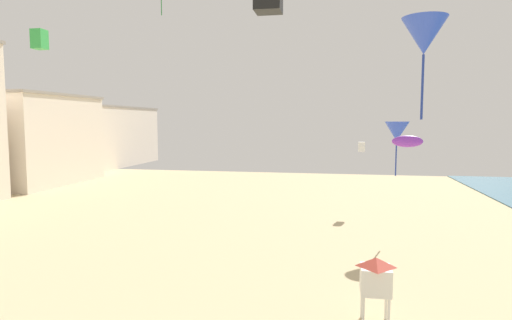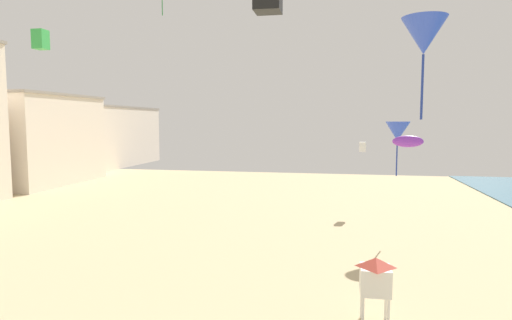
% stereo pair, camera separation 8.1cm
% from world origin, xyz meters
% --- Properties ---
extents(boardwalk_hotel_mid, '(17.12, 15.09, 10.80)m').
position_xyz_m(boardwalk_hotel_mid, '(-30.17, 43.63, 5.41)').
color(boardwalk_hotel_mid, silver).
rests_on(boardwalk_hotel_mid, ground).
extents(boardwalk_hotel_far, '(11.06, 21.71, 10.05)m').
position_xyz_m(boardwalk_hotel_far, '(-30.17, 65.01, 5.03)').
color(boardwalk_hotel_far, silver).
rests_on(boardwalk_hotel_far, ground).
extents(lifeguard_stand, '(1.10, 1.10, 2.55)m').
position_xyz_m(lifeguard_stand, '(10.92, 14.02, 1.84)').
color(lifeguard_stand, white).
rests_on(lifeguard_stand, ground).
extents(kite_green_box, '(0.83, 0.83, 1.30)m').
position_xyz_m(kite_green_box, '(-10.47, 24.24, 13.10)').
color(kite_green_box, green).
extents(kite_blue_delta, '(1.57, 1.57, 3.56)m').
position_xyz_m(kite_blue_delta, '(12.36, 14.18, 10.55)').
color(kite_blue_delta, blue).
extents(kite_white_box, '(0.54, 0.54, 0.85)m').
position_xyz_m(kite_white_box, '(11.57, 35.89, 5.36)').
color(kite_white_box, white).
extents(kite_blue_delta_2, '(1.61, 1.61, 3.66)m').
position_xyz_m(kite_blue_delta_2, '(13.38, 27.88, 6.89)').
color(kite_blue_delta_2, blue).
extents(kite_purple_parafoil_2, '(1.57, 0.44, 0.61)m').
position_xyz_m(kite_purple_parafoil_2, '(13.05, 21.36, 6.53)').
color(kite_purple_parafoil_2, purple).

